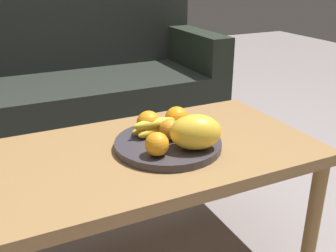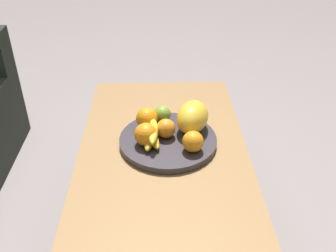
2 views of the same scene
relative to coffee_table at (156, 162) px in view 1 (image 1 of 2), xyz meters
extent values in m
cube|color=olive|center=(0.00, 0.00, 0.03)|extent=(1.03, 0.59, 0.04)
cylinder|color=olive|center=(0.47, -0.25, -0.19)|extent=(0.05, 0.05, 0.41)
cylinder|color=olive|center=(-0.47, 0.25, -0.19)|extent=(0.05, 0.05, 0.41)
cylinder|color=olive|center=(0.47, 0.25, -0.19)|extent=(0.05, 0.05, 0.41)
cube|color=#232822|center=(-0.02, 1.12, -0.20)|extent=(1.70, 0.70, 0.40)
cube|color=#262A28|center=(-0.02, 1.40, 0.25)|extent=(1.70, 0.14, 0.50)
cube|color=black|center=(0.76, 1.12, 0.11)|extent=(0.14, 0.70, 0.22)
cylinder|color=#39343C|center=(0.03, -0.02, 0.06)|extent=(0.34, 0.34, 0.03)
ellipsoid|color=yellow|center=(0.08, -0.11, 0.13)|extent=(0.19, 0.16, 0.11)
sphere|color=orange|center=(0.04, -0.01, 0.11)|extent=(0.07, 0.07, 0.07)
sphere|color=orange|center=(0.10, 0.06, 0.12)|extent=(0.08, 0.08, 0.08)
sphere|color=orange|center=(-0.04, -0.10, 0.11)|extent=(0.07, 0.07, 0.07)
sphere|color=orange|center=(0.00, 0.06, 0.12)|extent=(0.08, 0.08, 0.08)
sphere|color=#7AA636|center=(0.14, 0.00, 0.11)|extent=(0.06, 0.06, 0.06)
ellipsoid|color=yellow|center=(0.02, 0.04, 0.09)|extent=(0.15, 0.07, 0.03)
ellipsoid|color=yellow|center=(0.01, 0.04, 0.09)|extent=(0.15, 0.06, 0.03)
ellipsoid|color=yellow|center=(0.01, 0.03, 0.12)|extent=(0.15, 0.04, 0.03)
camera|label=1|loc=(-0.46, -1.05, 0.60)|focal=41.89mm
camera|label=2|loc=(-1.08, 0.01, 0.86)|focal=41.26mm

